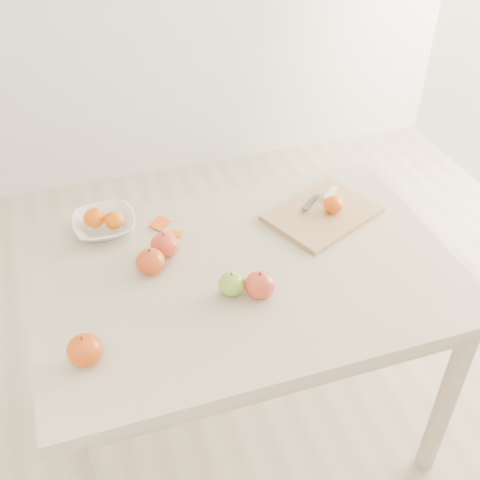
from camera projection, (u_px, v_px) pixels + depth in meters
name	position (u px, v px, depth m)	size (l,w,h in m)	color
ground	(244.00, 422.00, 2.19)	(3.50, 3.50, 0.00)	#C6B293
table	(245.00, 294.00, 1.77)	(1.20, 0.80, 0.75)	#C2B392
cutting_board	(322.00, 214.00, 1.90)	(0.33, 0.24, 0.02)	tan
board_tangerine	(333.00, 205.00, 1.88)	(0.06, 0.06, 0.05)	#DC5807
fruit_bowl	(104.00, 225.00, 1.83)	(0.19, 0.19, 0.05)	white
bowl_tangerine_near	(94.00, 218.00, 1.82)	(0.07, 0.07, 0.06)	#D16507
bowl_tangerine_far	(114.00, 220.00, 1.82)	(0.06, 0.06, 0.05)	#CA5007
orange_peel_a	(161.00, 225.00, 1.87)	(0.06, 0.04, 0.00)	#C4450D
orange_peel_b	(175.00, 234.00, 1.83)	(0.04, 0.04, 0.00)	orange
paring_knife	(327.00, 195.00, 1.95)	(0.15, 0.10, 0.01)	white
apple_green	(232.00, 284.00, 1.62)	(0.07, 0.07, 0.07)	olive
apple_red_b	(151.00, 262.00, 1.68)	(0.08, 0.08, 0.07)	#8C0B04
apple_red_e	(260.00, 285.00, 1.61)	(0.08, 0.08, 0.07)	maroon
apple_red_a	(165.00, 245.00, 1.74)	(0.08, 0.08, 0.07)	#A71F28
apple_red_d	(85.00, 350.00, 1.43)	(0.09, 0.09, 0.08)	#960F04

